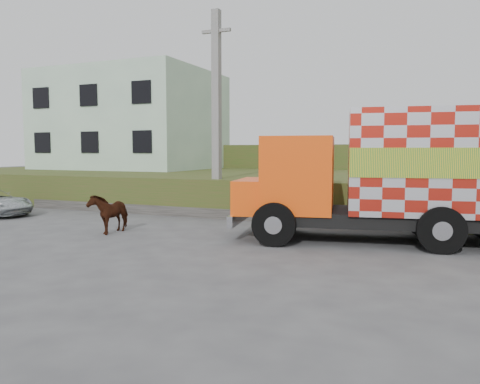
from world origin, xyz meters
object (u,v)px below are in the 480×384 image
at_px(cargo_truck, 399,175).
at_px(cow, 110,213).
at_px(utility_pole, 217,113).
at_px(pedestrian, 278,158).

xyz_separation_m(cargo_truck, cow, (-8.64, -1.84, -1.28)).
distance_m(utility_pole, pedestrian, 3.16).
xyz_separation_m(utility_pole, cow, (-1.61, -4.57, -3.44)).
bearing_deg(pedestrian, cow, 81.54).
height_order(utility_pole, cargo_truck, utility_pole).
distance_m(cargo_truck, cow, 8.92).
xyz_separation_m(cargo_truck, pedestrian, (-5.08, 4.51, 0.41)).
bearing_deg(utility_pole, pedestrian, 42.30).
height_order(utility_pole, cow, utility_pole).
distance_m(utility_pole, cow, 5.95).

